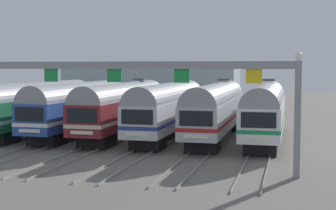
# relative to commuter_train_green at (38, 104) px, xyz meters

# --- Properties ---
(ground_plane) EXTENTS (160.00, 160.00, 0.00)m
(ground_plane) POSITION_rel_commuter_train_green_xyz_m (10.33, 0.01, -2.69)
(ground_plane) COLOR slate
(track_bed) EXTENTS (22.17, 70.00, 0.15)m
(track_bed) POSITION_rel_commuter_train_green_xyz_m (10.33, 17.01, -2.61)
(track_bed) COLOR gray
(track_bed) RESTS_ON ground
(commuter_train_green) EXTENTS (2.88, 18.06, 4.77)m
(commuter_train_green) POSITION_rel_commuter_train_green_xyz_m (0.00, 0.00, 0.00)
(commuter_train_green) COLOR #236B42
(commuter_train_green) RESTS_ON ground
(commuter_train_blue) EXTENTS (2.88, 18.06, 4.77)m
(commuter_train_blue) POSITION_rel_commuter_train_green_xyz_m (4.13, 0.00, 0.00)
(commuter_train_blue) COLOR #284C9E
(commuter_train_blue) RESTS_ON ground
(commuter_train_maroon) EXTENTS (2.88, 18.06, 5.05)m
(commuter_train_maroon) POSITION_rel_commuter_train_green_xyz_m (8.27, 0.00, 0.00)
(commuter_train_maroon) COLOR maroon
(commuter_train_maroon) RESTS_ON ground
(commuter_train_silver) EXTENTS (2.88, 18.06, 5.05)m
(commuter_train_silver) POSITION_rel_commuter_train_green_xyz_m (12.40, 0.00, 0.00)
(commuter_train_silver) COLOR silver
(commuter_train_silver) RESTS_ON ground
(commuter_train_stainless) EXTENTS (2.88, 18.06, 5.05)m
(commuter_train_stainless) POSITION_rel_commuter_train_green_xyz_m (16.53, 0.00, 0.00)
(commuter_train_stainless) COLOR #B2B5BA
(commuter_train_stainless) RESTS_ON ground
(commuter_train_white) EXTENTS (2.88, 18.06, 5.05)m
(commuter_train_white) POSITION_rel_commuter_train_green_xyz_m (20.67, 0.00, 0.00)
(commuter_train_white) COLOR white
(commuter_train_white) RESTS_ON ground
(catenary_gantry) EXTENTS (25.91, 0.44, 6.97)m
(catenary_gantry) POSITION_rel_commuter_train_green_xyz_m (10.33, -13.49, 2.67)
(catenary_gantry) COLOR gray
(catenary_gantry) RESTS_ON ground
(maintenance_building) EXTENTS (29.51, 10.00, 6.06)m
(maintenance_building) POSITION_rel_commuter_train_green_xyz_m (-0.90, 41.58, 0.34)
(maintenance_building) COLOR #9EB2B7
(maintenance_building) RESTS_ON ground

